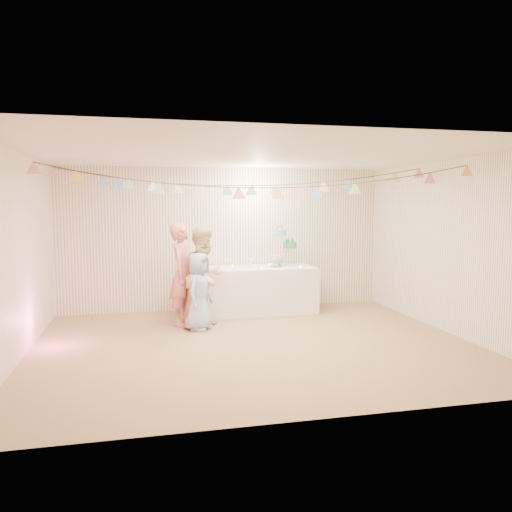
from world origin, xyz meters
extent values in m
plane|color=olive|center=(0.00, 0.00, 0.00)|extent=(6.00, 6.00, 0.00)
plane|color=silver|center=(0.00, 0.00, 2.60)|extent=(6.00, 6.00, 0.00)
plane|color=white|center=(0.00, 2.50, 1.30)|extent=(6.00, 6.00, 0.00)
plane|color=white|center=(0.00, -2.50, 1.30)|extent=(6.00, 6.00, 0.00)
plane|color=white|center=(-3.00, 0.00, 1.30)|extent=(5.00, 5.00, 0.00)
plane|color=white|center=(3.00, 0.00, 1.30)|extent=(5.00, 5.00, 0.00)
cube|color=white|center=(0.44, 2.04, 0.41)|extent=(2.19, 0.87, 0.82)
cylinder|color=white|center=(-0.13, 1.99, 0.76)|extent=(0.36, 0.36, 0.02)
imported|color=#D4776E|center=(-0.87, 1.41, 0.83)|extent=(0.58, 0.70, 1.65)
imported|color=#DBBC87|center=(-0.54, 1.17, 0.80)|extent=(0.98, 0.96, 1.60)
imported|color=#9BAEDB|center=(-0.65, 1.00, 0.60)|extent=(0.64, 0.70, 1.20)
cylinder|color=#FFD88C|center=(-0.36, 1.89, 0.83)|extent=(0.04, 0.04, 0.03)
cylinder|color=#FFD88C|center=(0.09, 2.22, 0.83)|extent=(0.04, 0.04, 0.03)
cylinder|color=#FFD88C|center=(0.54, 1.82, 0.83)|extent=(0.04, 0.04, 0.03)
cylinder|color=#FFD88C|center=(0.79, 2.26, 0.83)|extent=(0.04, 0.04, 0.03)
cylinder|color=#FFD88C|center=(1.26, 1.86, 0.83)|extent=(0.04, 0.04, 0.03)
camera|label=1|loc=(-1.50, -6.59, 1.93)|focal=35.00mm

